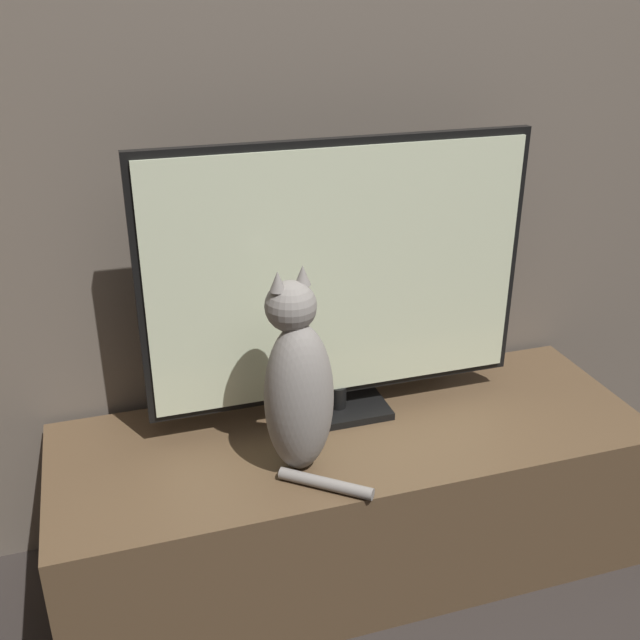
% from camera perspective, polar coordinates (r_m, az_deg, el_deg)
% --- Properties ---
extents(wall_back, '(4.80, 0.05, 2.60)m').
position_cam_1_polar(wall_back, '(1.92, -0.30, 19.74)').
color(wall_back, '#60564C').
rests_on(wall_back, ground_plane).
extents(tv_stand, '(1.51, 0.54, 0.41)m').
position_cam_1_polar(tv_stand, '(2.05, 2.45, -13.26)').
color(tv_stand, brown).
rests_on(tv_stand, ground_plane).
extents(tv, '(0.98, 0.16, 0.72)m').
position_cam_1_polar(tv, '(1.84, 1.45, 3.05)').
color(tv, black).
rests_on(tv, tv_stand).
extents(cat, '(0.23, 0.28, 0.49)m').
position_cam_1_polar(cat, '(1.70, -1.74, -5.08)').
color(cat, gray).
rests_on(cat, tv_stand).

